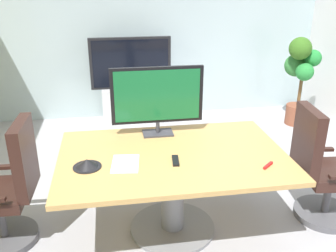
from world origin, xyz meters
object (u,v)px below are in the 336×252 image
object	(u,v)px
office_chair_left	(9,195)
potted_plant	(300,74)
tv_monitor	(157,97)
conference_table	(173,174)
office_chair_right	(321,174)
remote_control	(175,161)
wall_display_unit	(132,94)
conference_phone	(87,164)

from	to	relation	value
office_chair_left	potted_plant	bearing A→B (deg)	122.55
tv_monitor	potted_plant	world-z (taller)	tv_monitor
conference_table	office_chair_left	xyz separation A→B (m)	(-1.36, 0.07, -0.11)
office_chair_right	potted_plant	xyz separation A→B (m)	(0.94, 2.29, 0.32)
remote_control	potted_plant	bearing A→B (deg)	52.30
potted_plant	remote_control	size ratio (longest dim) A/B	7.83
remote_control	office_chair_left	bearing A→B (deg)	177.74
office_chair_left	wall_display_unit	xyz separation A→B (m)	(1.20, 2.67, -0.01)
office_chair_right	remote_control	distance (m)	1.41
remote_control	conference_table	bearing A→B (deg)	95.22
wall_display_unit	remote_control	bearing A→B (deg)	-86.83
conference_table	remote_control	distance (m)	0.24
tv_monitor	wall_display_unit	distance (m)	2.39
office_chair_right	wall_display_unit	bearing A→B (deg)	35.13
office_chair_left	office_chair_right	world-z (taller)	same
conference_table	office_chair_left	size ratio (longest dim) A/B	1.73
conference_table	remote_control	bearing A→B (deg)	-91.10
conference_phone	remote_control	distance (m)	0.69
office_chair_right	wall_display_unit	distance (m)	3.16
tv_monitor	conference_phone	world-z (taller)	tv_monitor
conference_table	conference_phone	xyz separation A→B (m)	(-0.69, -0.12, 0.22)
wall_display_unit	remote_control	world-z (taller)	wall_display_unit
conference_table	office_chair_right	distance (m)	1.37
office_chair_right	potted_plant	size ratio (longest dim) A/B	0.82
conference_table	potted_plant	size ratio (longest dim) A/B	1.41
office_chair_right	conference_phone	size ratio (longest dim) A/B	4.95
remote_control	tv_monitor	bearing A→B (deg)	102.57
office_chair_right	office_chair_left	bearing A→B (deg)	94.15
tv_monitor	conference_phone	distance (m)	0.91
tv_monitor	potted_plant	size ratio (longest dim) A/B	0.63
office_chair_right	remote_control	xyz separation A→B (m)	(-1.37, -0.10, 0.31)
potted_plant	wall_display_unit	bearing A→B (deg)	168.91
office_chair_right	wall_display_unit	world-z (taller)	wall_display_unit
office_chair_left	tv_monitor	size ratio (longest dim) A/B	1.30
conference_table	office_chair_right	bearing A→B (deg)	-1.48
tv_monitor	office_chair_right	bearing A→B (deg)	-18.56
office_chair_right	tv_monitor	bearing A→B (deg)	77.71
office_chair_right	conference_phone	bearing A→B (deg)	98.71
tv_monitor	potted_plant	xyz separation A→B (m)	(2.37, 1.81, -0.34)
office_chair_left	tv_monitor	distance (m)	1.50
remote_control	wall_display_unit	bearing A→B (deg)	99.49
wall_display_unit	potted_plant	xyz separation A→B (m)	(2.47, -0.48, 0.33)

